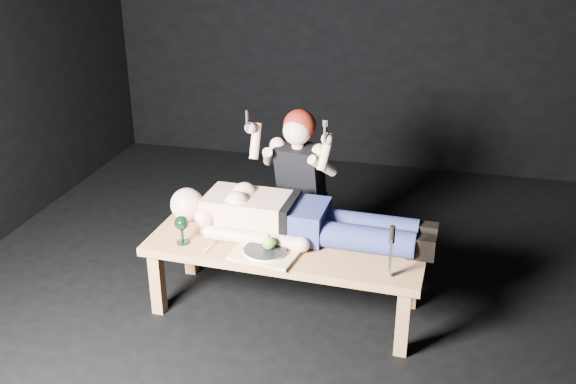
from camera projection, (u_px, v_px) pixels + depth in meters
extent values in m
plane|color=black|center=(330.00, 313.00, 3.91)|extent=(5.00, 5.00, 0.00)
cube|color=#BA7F4B|center=(286.00, 276.00, 3.86)|extent=(1.62, 0.66, 0.45)
cube|color=tan|center=(265.00, 254.00, 3.63)|extent=(0.39, 0.31, 0.02)
cylinder|color=white|center=(265.00, 251.00, 3.62)|extent=(0.27, 0.27, 0.02)
sphere|color=#508E22|center=(269.00, 243.00, 3.61)|extent=(0.08, 0.08, 0.08)
cube|color=#B2B2B7|center=(211.00, 246.00, 3.72)|extent=(0.04, 0.17, 0.01)
cube|color=#B2B2B7|center=(285.00, 256.00, 3.62)|extent=(0.06, 0.17, 0.01)
cube|color=#B2B2B7|center=(289.00, 251.00, 3.68)|extent=(0.12, 0.14, 0.01)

